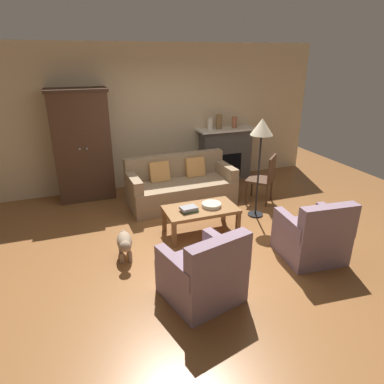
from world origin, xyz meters
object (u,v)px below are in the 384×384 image
(fireplace, at_px, (225,153))
(mantel_vase_cream, at_px, (210,124))
(armchair_near_left, at_px, (204,275))
(side_chair_wooden, at_px, (265,176))
(mantel_vase_bronze, at_px, (219,122))
(armchair_near_right, at_px, (313,237))
(coffee_table, at_px, (201,211))
(fruit_bowl, at_px, (212,205))
(armoire, at_px, (82,146))
(dog, at_px, (125,243))
(couch, at_px, (180,187))
(book_stack, at_px, (189,209))
(mantel_vase_terracotta, at_px, (234,122))
(floor_lamp, at_px, (262,133))

(fireplace, distance_m, mantel_vase_cream, 0.77)
(armchair_near_left, distance_m, side_chair_wooden, 2.98)
(mantel_vase_bronze, height_order, armchair_near_right, mantel_vase_bronze)
(coffee_table, distance_m, fruit_bowl, 0.19)
(armoire, distance_m, mantel_vase_cream, 2.58)
(mantel_vase_cream, height_order, dog, mantel_vase_cream)
(armoire, bearing_deg, dog, -82.95)
(couch, height_order, mantel_vase_cream, mantel_vase_cream)
(armoire, relative_size, armchair_near_left, 2.19)
(couch, bearing_deg, fruit_bowl, -85.45)
(armoire, height_order, side_chair_wooden, armoire)
(coffee_table, height_order, book_stack, book_stack)
(armchair_near_left, bearing_deg, side_chair_wooden, 45.89)
(coffee_table, bearing_deg, book_stack, -168.09)
(fruit_bowl, bearing_deg, fireplace, 59.99)
(coffee_table, distance_m, armchair_near_left, 1.54)
(fruit_bowl, height_order, side_chair_wooden, side_chair_wooden)
(mantel_vase_cream, bearing_deg, couch, -135.95)
(fireplace, height_order, side_chair_wooden, fireplace)
(side_chair_wooden, bearing_deg, book_stack, -157.06)
(armchair_near_left, bearing_deg, mantel_vase_cream, 66.17)
(mantel_vase_bronze, xyz_separation_m, armchair_near_right, (-0.10, -3.31, -0.95))
(armoire, relative_size, dog, 3.56)
(armchair_near_right, bearing_deg, coffee_table, 134.59)
(coffee_table, xyz_separation_m, fruit_bowl, (0.17, -0.01, 0.08))
(book_stack, distance_m, mantel_vase_cream, 2.64)
(fireplace, bearing_deg, book_stack, -126.51)
(fireplace, height_order, mantel_vase_terracotta, mantel_vase_terracotta)
(armoire, height_order, floor_lamp, armoire)
(dog, bearing_deg, coffee_table, 14.94)
(coffee_table, distance_m, mantel_vase_cream, 2.54)
(book_stack, relative_size, armchair_near_right, 0.30)
(fireplace, distance_m, coffee_table, 2.60)
(fireplace, relative_size, mantel_vase_cream, 5.22)
(armchair_near_left, height_order, dog, armchair_near_left)
(coffee_table, xyz_separation_m, mantel_vase_terracotta, (1.61, 2.15, 0.87))
(armoire, height_order, coffee_table, armoire)
(fireplace, height_order, floor_lamp, floor_lamp)
(book_stack, relative_size, mantel_vase_bronze, 0.90)
(fruit_bowl, xyz_separation_m, side_chair_wooden, (1.36, 0.70, 0.06))
(mantel_vase_terracotta, bearing_deg, coffee_table, -126.84)
(coffee_table, bearing_deg, armoire, 126.14)
(fireplace, xyz_separation_m, armchair_near_left, (-1.97, -3.61, -0.25))
(floor_lamp, bearing_deg, mantel_vase_terracotta, 75.48)
(armoire, distance_m, armchair_near_left, 3.73)
(mantel_vase_terracotta, bearing_deg, side_chair_wooden, -92.93)
(fireplace, bearing_deg, coffee_table, -123.42)
(coffee_table, bearing_deg, floor_lamp, 12.67)
(mantel_vase_cream, bearing_deg, mantel_vase_bronze, 0.00)
(armoire, bearing_deg, mantel_vase_bronze, 1.24)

